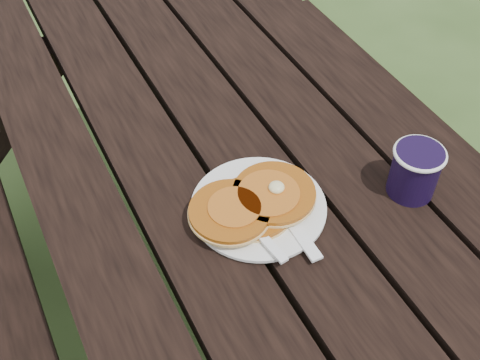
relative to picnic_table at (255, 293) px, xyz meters
name	(u,v)px	position (x,y,z in m)	size (l,w,h in m)	color
picnic_table	(255,293)	(0.00, 0.00, 0.00)	(1.36, 1.80, 0.75)	black
plate	(258,207)	(-0.04, -0.07, 0.39)	(0.22, 0.22, 0.01)	white
pancake_stack	(254,203)	(-0.05, -0.07, 0.41)	(0.22, 0.14, 0.04)	#AA5713
knife	(289,219)	(-0.01, -0.12, 0.39)	(0.02, 0.18, 0.01)	white
fork	(264,238)	(-0.07, -0.14, 0.40)	(0.03, 0.16, 0.01)	white
coffee_cup	(416,169)	(0.22, -0.15, 0.44)	(0.09, 0.09, 0.09)	black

